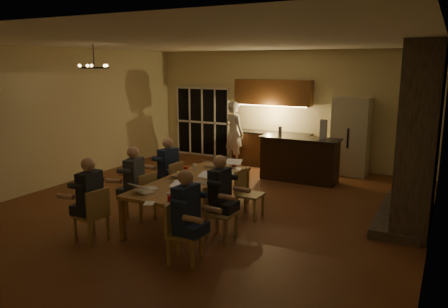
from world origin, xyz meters
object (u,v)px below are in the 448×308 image
Objects in this scene: person_left_near at (90,200)px; person_left_far at (168,171)px; chair_right_far at (250,194)px; can_cola at (219,161)px; plate_near at (192,188)px; chair_left_mid at (140,196)px; laptop_c at (181,171)px; redcup_near at (171,199)px; plate_far at (230,173)px; chair_right_near at (185,233)px; standing_person at (234,133)px; mug_front at (177,183)px; bar_bottle at (280,131)px; chair_right_mid at (221,213)px; redcup_far at (234,163)px; person_right_near at (186,217)px; refrigerator at (351,136)px; laptop_e at (213,161)px; plate_left at (150,189)px; dining_table at (192,199)px; mug_mid at (211,172)px; bar_island at (299,159)px; chair_left_far at (168,183)px; laptop_a at (144,186)px; laptop_d at (204,177)px; mug_back at (195,166)px; laptop_b at (176,187)px; chair_left_near at (91,215)px; laptop_f at (233,163)px; bar_blender at (323,129)px; redcup_mid at (186,170)px; person_left_mid at (134,183)px; chandelier at (94,68)px; can_silver at (173,185)px; person_right_mid at (220,196)px.

person_left_near and person_left_far have the same top height.
chair_right_far reaches higher than can_cola.
chair_left_mid is at bearing 177.22° from plate_near.
laptop_c reaches higher than redcup_near.
chair_left_mid is 1.74m from plate_far.
redcup_near is (-0.42, 0.29, 0.37)m from chair_right_near.
person_left_near is 6.05m from standing_person.
mug_front is 0.42× the size of bar_bottle.
chair_right_mid reaches higher than redcup_far.
chair_right_mid reaches higher than redcup_near.
refrigerator is at bearing -5.58° from person_right_near.
person_right_near is at bearing 122.96° from laptop_e.
redcup_near is at bearing 61.57° from person_right_near.
plate_left is (0.53, -0.40, 0.31)m from chair_left_mid.
person_left_far is 1.61m from plate_near.
dining_table is at bearing 145.35° from person_left_near.
plate_left is at bearing -108.20° from mug_mid.
refrigerator is 1.04× the size of bar_island.
chair_left_far is 0.49× the size of standing_person.
person_left_near reaches higher than laptop_a.
plate_near is (-1.53, -5.27, -0.24)m from refrigerator.
redcup_near is (1.33, 0.32, 0.12)m from person_left_near.
can_cola reaches higher than mug_front.
person_left_far reaches higher than laptop_d.
person_left_far is at bearing -155.58° from mug_back.
refrigerator is 5.85m from laptop_b.
laptop_a is at bearing 68.18° from person_right_near.
laptop_d is (0.31, -0.08, 0.49)m from dining_table.
chair_left_near is at bearing -118.82° from dining_table.
laptop_f is at bearing 120.91° from person_left_far.
bar_blender reaches higher than plate_far.
laptop_b is 1.00× the size of laptop_e.
chair_left_near is 0.64× the size of person_left_far.
redcup_near is at bearing -99.59° from laptop_f.
redcup_near is 1.00× the size of redcup_far.
chair_left_mid is 3.37× the size of plate_far.
chair_right_near is 3.18× the size of plate_near.
chair_left_mid is at bearing 178.70° from mug_front.
laptop_e is 1.00× the size of laptop_f.
mug_mid is at bearing 7.57° from chair_right_near.
redcup_mid is (-0.61, 1.23, -0.05)m from laptop_b.
person_left_mid is 2.40× the size of chandelier.
laptop_d is at bearing 115.80° from chair_left_mid.
chair_left_far is 8.90× the size of mug_mid.
chair_right_near is at bearing -61.52° from dining_table.
laptop_a is at bearing -128.53° from can_silver.
laptop_e is (-0.17, 1.12, 0.49)m from dining_table.
bar_island is at bearing 81.80° from plate_near.
chair_left_far is 0.65m from redcup_mid.
redcup_near is at bearing 155.70° from person_right_mid.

